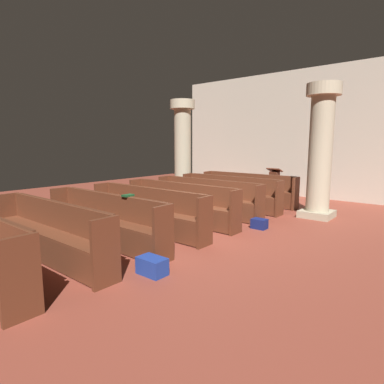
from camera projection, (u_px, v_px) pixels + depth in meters
name	position (u px, v px, depth m)	size (l,w,h in m)	color
ground_plane	(195.00, 230.00, 7.14)	(19.20, 19.20, 0.00)	brown
back_wall	(301.00, 134.00, 11.44)	(10.00, 0.16, 4.50)	beige
pew_row_0	(248.00, 188.00, 10.27)	(3.24, 0.46, 0.95)	brown
pew_row_1	(229.00, 191.00, 9.43)	(3.24, 0.46, 0.95)	brown
pew_row_2	(207.00, 196.00, 8.60)	(3.24, 0.47, 0.95)	brown
pew_row_3	(181.00, 202.00, 7.76)	(3.24, 0.46, 0.95)	brown
pew_row_4	(147.00, 209.00, 6.93)	(3.24, 0.46, 0.95)	brown
pew_row_5	(105.00, 218.00, 6.09)	(3.24, 0.47, 0.95)	brown
pew_row_6	(49.00, 229.00, 5.26)	(3.24, 0.46, 0.95)	brown
pillar_aisle_side	(321.00, 149.00, 8.12)	(0.84, 0.84, 3.40)	tan
pillar_far_side	(183.00, 148.00, 11.17)	(0.84, 0.84, 3.40)	tan
lectern	(274.00, 186.00, 11.12)	(0.48, 0.45, 1.08)	#492215
hymn_book	(128.00, 195.00, 5.87)	(0.14, 0.21, 0.04)	#194723
kneeler_box_navy	(259.00, 224.00, 7.25)	(0.33, 0.24, 0.23)	navy
kneeler_box_blue	(152.00, 266.00, 4.70)	(0.44, 0.28, 0.26)	navy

